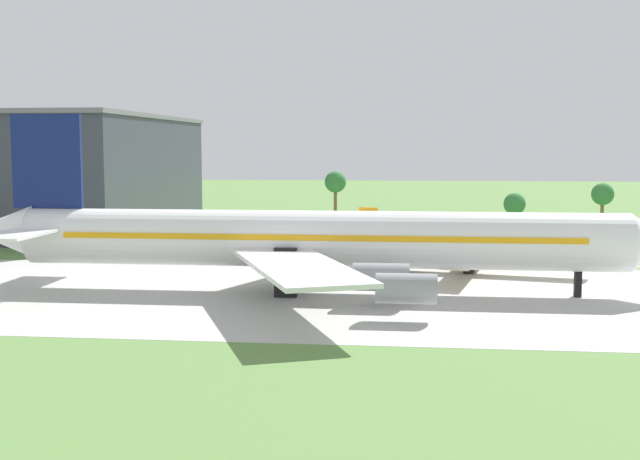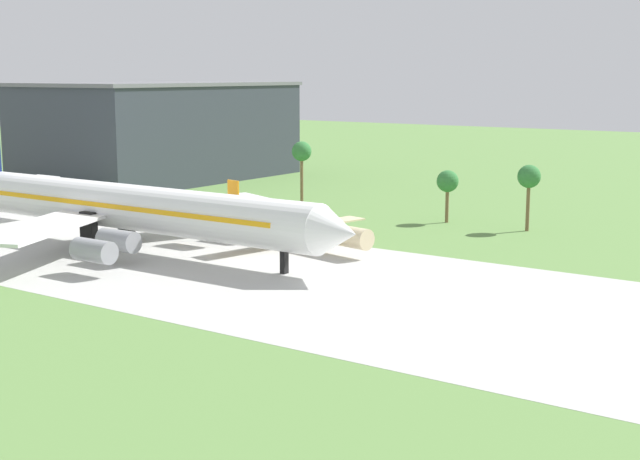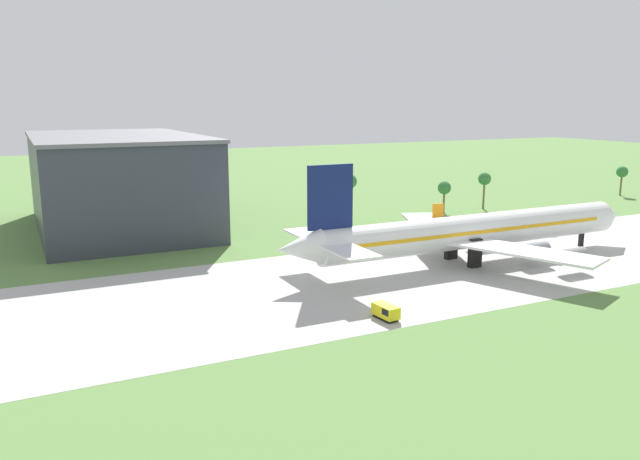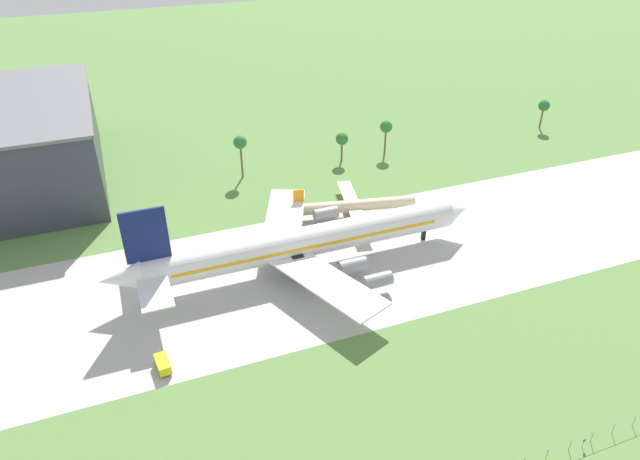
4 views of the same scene
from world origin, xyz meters
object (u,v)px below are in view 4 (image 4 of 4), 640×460
(regional_aircraft, at_px, (353,206))
(terminal_building, at_px, (24,143))
(jet_airliner, at_px, (301,243))
(no_stopping_sign, at_px, (584,442))
(baggage_tug, at_px, (163,365))

(regional_aircraft, height_order, terminal_building, terminal_building)
(jet_airliner, distance_m, no_stopping_sign, 61.82)
(jet_airliner, distance_m, baggage_tug, 37.70)
(terminal_building, bearing_deg, regional_aircraft, -33.25)
(jet_airliner, xyz_separation_m, no_stopping_sign, (22.99, -57.18, -4.86))
(jet_airliner, height_order, terminal_building, terminal_building)
(no_stopping_sign, bearing_deg, jet_airliner, 111.91)
(baggage_tug, height_order, terminal_building, terminal_building)
(no_stopping_sign, relative_size, terminal_building, 0.03)
(baggage_tug, relative_size, no_stopping_sign, 2.62)
(terminal_building, bearing_deg, baggage_tug, -74.65)
(no_stopping_sign, distance_m, terminal_building, 143.92)
(regional_aircraft, height_order, baggage_tug, regional_aircraft)
(baggage_tug, bearing_deg, terminal_building, 105.35)
(jet_airliner, xyz_separation_m, regional_aircraft, (18.78, 15.57, -3.24))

